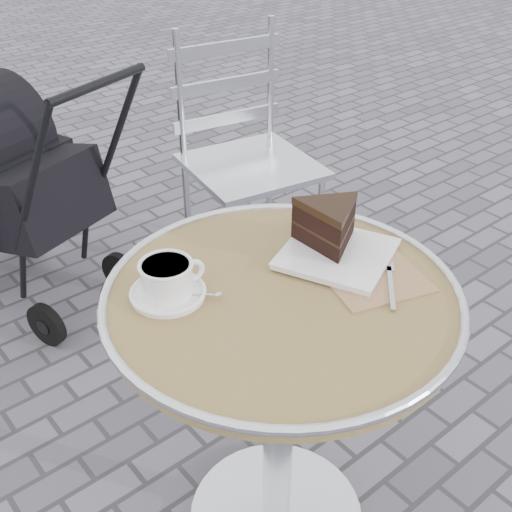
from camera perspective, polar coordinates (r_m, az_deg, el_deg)
cafe_table at (r=1.37m, az=2.18°, el=-8.81°), size 0.72×0.72×0.74m
cappuccino_set at (r=1.25m, az=-7.83°, el=-2.26°), size 0.15×0.15×0.07m
cake_plate_set at (r=1.37m, az=6.77°, el=2.22°), size 0.28×0.36×0.12m
bistro_chair at (r=2.36m, az=-1.62°, el=11.04°), size 0.50×0.50×0.96m
baby_stroller at (r=2.47m, az=-21.36°, el=5.18°), size 0.66×0.96×0.92m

